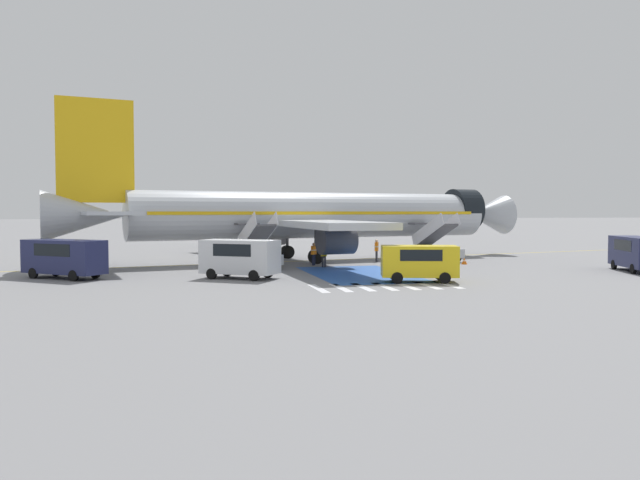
# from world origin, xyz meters

# --- Properties ---
(ground_plane) EXTENTS (600.00, 600.00, 0.00)m
(ground_plane) POSITION_xyz_m (0.00, 0.00, 0.00)
(ground_plane) COLOR slate
(apron_leadline_yellow) EXTENTS (72.75, 14.89, 0.01)m
(apron_leadline_yellow) POSITION_xyz_m (-0.14, 0.25, 0.00)
(apron_leadline_yellow) COLOR gold
(apron_leadline_yellow) RESTS_ON ground_plane
(apron_stand_patch_blue) EXTENTS (6.03, 11.43, 0.01)m
(apron_stand_patch_blue) POSITION_xyz_m (-0.14, -11.20, 0.00)
(apron_stand_patch_blue) COLOR #2856A8
(apron_stand_patch_blue) RESTS_ON ground_plane
(apron_walkway_bar_0) EXTENTS (0.44, 3.60, 0.01)m
(apron_walkway_bar_0) POSITION_xyz_m (-4.34, -17.83, 0.00)
(apron_walkway_bar_0) COLOR silver
(apron_walkway_bar_0) RESTS_ON ground_plane
(apron_walkway_bar_1) EXTENTS (0.44, 3.60, 0.01)m
(apron_walkway_bar_1) POSITION_xyz_m (-3.14, -17.83, 0.00)
(apron_walkway_bar_1) COLOR silver
(apron_walkway_bar_1) RESTS_ON ground_plane
(apron_walkway_bar_2) EXTENTS (0.44, 3.60, 0.01)m
(apron_walkway_bar_2) POSITION_xyz_m (-1.94, -17.83, 0.00)
(apron_walkway_bar_2) COLOR silver
(apron_walkway_bar_2) RESTS_ON ground_plane
(apron_walkway_bar_3) EXTENTS (0.44, 3.60, 0.01)m
(apron_walkway_bar_3) POSITION_xyz_m (-0.74, -17.83, 0.00)
(apron_walkway_bar_3) COLOR silver
(apron_walkway_bar_3) RESTS_ON ground_plane
(apron_walkway_bar_4) EXTENTS (0.44, 3.60, 0.01)m
(apron_walkway_bar_4) POSITION_xyz_m (0.46, -17.83, 0.00)
(apron_walkway_bar_4) COLOR silver
(apron_walkway_bar_4) RESTS_ON ground_plane
(apron_walkway_bar_5) EXTENTS (0.44, 3.60, 0.01)m
(apron_walkway_bar_5) POSITION_xyz_m (1.66, -17.83, 0.00)
(apron_walkway_bar_5) COLOR silver
(apron_walkway_bar_5) RESTS_ON ground_plane
(apron_walkway_bar_6) EXTENTS (0.44, 3.60, 0.01)m
(apron_walkway_bar_6) POSITION_xyz_m (2.86, -17.83, 0.00)
(apron_walkway_bar_6) COLOR silver
(apron_walkway_bar_6) RESTS_ON ground_plane
(airliner) EXTENTS (39.69, 31.16, 11.81)m
(airliner) POSITION_xyz_m (-0.82, 0.11, 3.69)
(airliner) COLOR #B7BCC4
(airliner) RESTS_ON ground_plane
(boarding_stairs_forward) EXTENTS (3.11, 5.51, 3.87)m
(boarding_stairs_forward) POSITION_xyz_m (8.87, -2.41, 0.97)
(boarding_stairs_forward) COLOR #ADB2BA
(boarding_stairs_forward) RESTS_ON ground_plane
(boarding_stairs_aft) EXTENTS (3.11, 5.51, 3.96)m
(boarding_stairs_aft) POSITION_xyz_m (-5.92, -5.40, 0.98)
(boarding_stairs_aft) COLOR #ADB2BA
(boarding_stairs_aft) RESTS_ON ground_plane
(fuel_tanker) EXTENTS (3.55, 9.45, 3.55)m
(fuel_tanker) POSITION_xyz_m (-6.06, 20.25, 1.80)
(fuel_tanker) COLOR #38383D
(fuel_tanker) RESTS_ON ground_plane
(service_van_0) EXTENTS (4.55, 2.88, 2.05)m
(service_van_0) POSITION_xyz_m (1.87, -16.23, 1.23)
(service_van_0) COLOR yellow
(service_van_0) RESTS_ON ground_plane
(service_van_1) EXTENTS (3.47, 5.63, 2.30)m
(service_van_1) POSITION_xyz_m (18.26, -13.79, 1.37)
(service_van_1) COLOR #1E234C
(service_van_1) RESTS_ON ground_plane
(service_van_2) EXTENTS (4.84, 4.15, 2.30)m
(service_van_2) POSITION_xyz_m (-7.78, -12.09, 1.36)
(service_van_2) COLOR silver
(service_van_2) RESTS_ON ground_plane
(service_van_3) EXTENTS (5.22, 4.70, 2.30)m
(service_van_3) POSITION_xyz_m (-17.93, -9.73, 1.37)
(service_van_3) COLOR #1E234C
(service_van_3) RESTS_ON ground_plane
(ground_crew_0) EXTENTS (0.48, 0.34, 1.63)m
(ground_crew_0) POSITION_xyz_m (-1.19, -5.99, 0.94)
(ground_crew_0) COLOR #2D2D33
(ground_crew_0) RESTS_ON ground_plane
(ground_crew_1) EXTENTS (0.47, 0.46, 1.68)m
(ground_crew_1) POSITION_xyz_m (-1.55, -4.31, 0.96)
(ground_crew_1) COLOR #191E38
(ground_crew_1) RESTS_ON ground_plane
(ground_crew_2) EXTENTS (0.42, 0.49, 1.78)m
(ground_crew_2) POSITION_xyz_m (3.97, -2.35, 1.03)
(ground_crew_2) COLOR #2D2D33
(ground_crew_2) RESTS_ON ground_plane
(traffic_cone_0) EXTENTS (0.45, 0.45, 0.50)m
(traffic_cone_0) POSITION_xyz_m (9.71, -5.96, 0.25)
(traffic_cone_0) COLOR orange
(traffic_cone_0) RESTS_ON ground_plane
(traffic_cone_1) EXTENTS (0.49, 0.49, 0.54)m
(traffic_cone_1) POSITION_xyz_m (-9.34, -8.17, 0.27)
(traffic_cone_1) COLOR orange
(traffic_cone_1) RESTS_ON ground_plane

